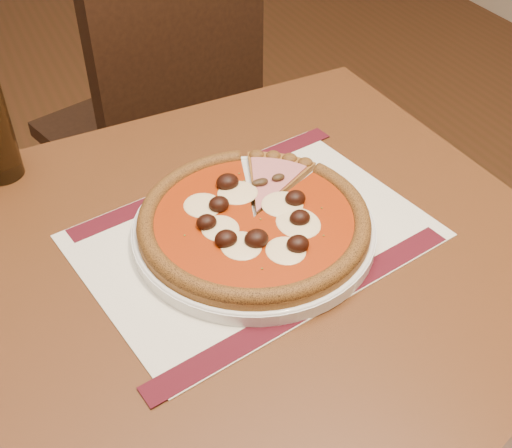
{
  "coord_description": "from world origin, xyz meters",
  "views": [
    {
      "loc": [
        -0.05,
        -1.25,
        1.34
      ],
      "look_at": [
        0.23,
        -0.66,
        0.78
      ],
      "focal_mm": 45.0,
      "sensor_mm": 36.0,
      "label": 1
    }
  ],
  "objects_px": {
    "table": "(262,300)",
    "plate": "(254,230)",
    "chair_far": "(162,118)",
    "pizza": "(254,219)"
  },
  "relations": [
    {
      "from": "chair_far",
      "to": "plate",
      "type": "height_order",
      "value": "chair_far"
    },
    {
      "from": "pizza",
      "to": "plate",
      "type": "bearing_deg",
      "value": 51.43
    },
    {
      "from": "chair_far",
      "to": "plate",
      "type": "bearing_deg",
      "value": 66.18
    },
    {
      "from": "table",
      "to": "plate",
      "type": "height_order",
      "value": "plate"
    },
    {
      "from": "chair_far",
      "to": "pizza",
      "type": "distance_m",
      "value": 0.77
    },
    {
      "from": "table",
      "to": "chair_far",
      "type": "xyz_separation_m",
      "value": [
        0.09,
        0.75,
        -0.12
      ]
    },
    {
      "from": "table",
      "to": "plate",
      "type": "xyz_separation_m",
      "value": [
        0.0,
        0.03,
        0.11
      ]
    },
    {
      "from": "table",
      "to": "chair_far",
      "type": "bearing_deg",
      "value": 82.93
    },
    {
      "from": "chair_far",
      "to": "plate",
      "type": "distance_m",
      "value": 0.77
    },
    {
      "from": "chair_far",
      "to": "plate",
      "type": "relative_size",
      "value": 2.74
    }
  ]
}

